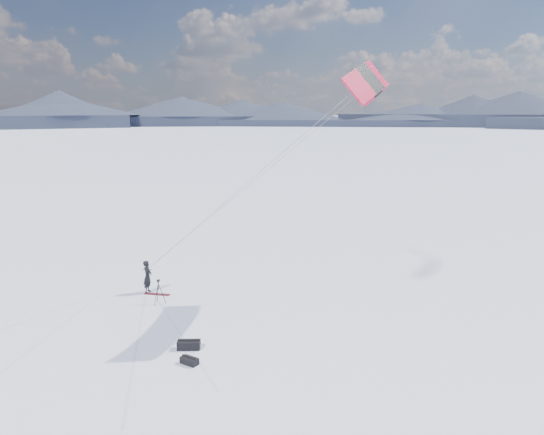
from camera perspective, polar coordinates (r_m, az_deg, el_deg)
The scene contains 9 objects.
ground at distance 26.34m, azimuth -13.62°, elevation -10.29°, with size 1800.00×1800.00×0.00m, color white.
horizon_hills at distance 25.27m, azimuth -13.99°, elevation -2.86°, with size 704.00×704.00×8.66m.
snow_tracks at distance 27.62m, azimuth -16.75°, elevation -9.42°, with size 13.93×9.84×0.01m.
snowkiter at distance 29.55m, azimuth -13.16°, elevation -7.85°, with size 0.65×0.42×1.77m, color black.
snowboard at distance 29.12m, azimuth -12.28°, elevation -8.06°, with size 1.43×0.27×0.04m, color maroon.
tripod at distance 27.52m, azimuth -12.11°, elevation -7.44°, with size 0.64×0.58×1.28m.
gear_bag_a at distance 22.61m, azimuth -8.94°, elevation -13.36°, with size 1.03×0.80×0.42m.
gear_bag_b at distance 21.42m, azimuth -8.88°, elevation -14.96°, with size 0.76×0.45×0.33m.
power_kite at distance 25.39m, azimuth 10.36°, elevation 14.10°, with size 12.30×6.18×10.53m.
Camera 1 is at (15.61, -18.91, 9.63)m, focal length 35.00 mm.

